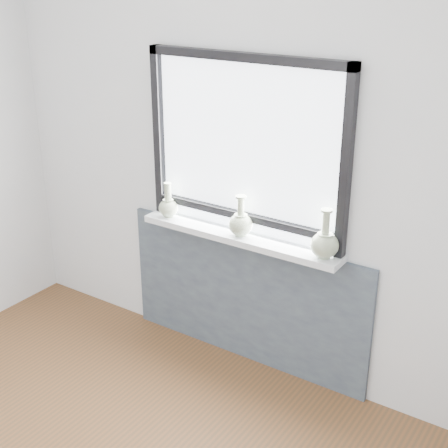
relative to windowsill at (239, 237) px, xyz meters
The scene contains 7 objects.
back_wall 0.43m from the windowsill, 90.00° to the left, with size 3.60×0.02×2.60m, color silver.
apron_panel 0.46m from the windowsill, 90.00° to the left, with size 1.70×0.03×0.86m, color #4C5B65.
windowsill is the anchor object (origin of this frame).
window 0.56m from the windowsill, 90.00° to the left, with size 1.30×0.06×1.05m.
vase_a 0.53m from the windowsill, behind, with size 0.12×0.12×0.23m.
vase_b 0.10m from the windowsill, 25.48° to the right, with size 0.14×0.14×0.25m.
vase_c 0.57m from the windowsill, ahead, with size 0.16×0.16×0.28m.
Camera 1 is at (1.81, -1.18, 2.39)m, focal length 50.00 mm.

